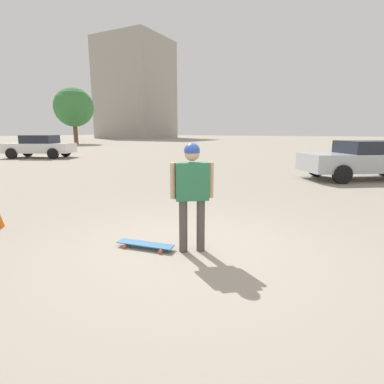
{
  "coord_description": "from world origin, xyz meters",
  "views": [
    {
      "loc": [
        1.97,
        -3.74,
        1.77
      ],
      "look_at": [
        0.0,
        0.0,
        0.9
      ],
      "focal_mm": 28.0,
      "sensor_mm": 36.0,
      "label": 1
    }
  ],
  "objects_px": {
    "person": "(192,186)",
    "car_parked_near": "(367,159)",
    "car_parked_far": "(39,146)",
    "skateboard": "(145,244)"
  },
  "relations": [
    {
      "from": "person",
      "to": "car_parked_near",
      "type": "bearing_deg",
      "value": 38.57
    },
    {
      "from": "car_parked_near",
      "to": "car_parked_far",
      "type": "distance_m",
      "value": 19.02
    },
    {
      "from": "person",
      "to": "skateboard",
      "type": "height_order",
      "value": "person"
    },
    {
      "from": "car_parked_near",
      "to": "car_parked_far",
      "type": "height_order",
      "value": "car_parked_far"
    },
    {
      "from": "person",
      "to": "car_parked_far",
      "type": "xyz_separation_m",
      "value": [
        -16.48,
        9.36,
        -0.21
      ]
    },
    {
      "from": "person",
      "to": "skateboard",
      "type": "relative_size",
      "value": 1.74
    },
    {
      "from": "person",
      "to": "car_parked_near",
      "type": "distance_m",
      "value": 9.45
    },
    {
      "from": "skateboard",
      "to": "car_parked_far",
      "type": "bearing_deg",
      "value": -39.48
    },
    {
      "from": "skateboard",
      "to": "car_parked_far",
      "type": "relative_size",
      "value": 0.2
    },
    {
      "from": "person",
      "to": "car_parked_far",
      "type": "bearing_deg",
      "value": 114.57
    }
  ]
}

